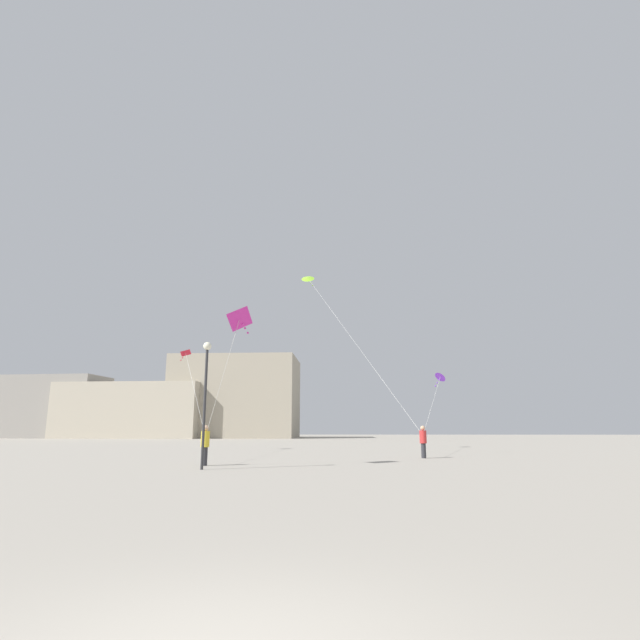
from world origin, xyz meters
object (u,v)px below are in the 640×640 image
Objects in this scene: building_left_hall at (42,407)px; lamppost_east at (206,384)px; person_in_red at (423,440)px; kite_magenta_delta at (239,320)px; kite_lime_diamond at (309,280)px; kite_crimson_delta at (186,355)px; building_centre_hall at (135,411)px; person_in_yellow at (205,443)px; kite_violet_diamond at (440,377)px; building_right_hall at (237,398)px.

building_left_hall is 4.30× the size of lamppost_east.
building_left_hall reaches higher than person_in_red.
kite_lime_diamond is (2.13, 18.24, 7.40)m from kite_magenta_delta.
kite_magenta_delta is (-9.59, -7.42, 5.71)m from person_in_red.
kite_crimson_delta is at bearing -51.17° from building_left_hall.
building_left_hall is at bearing 178.52° from building_centre_hall.
person_in_yellow is 0.34× the size of lamppost_east.
kite_lime_diamond reaches higher than building_centre_hall.
kite_crimson_delta reaches higher than person_in_yellow.
building_centre_hall is (-42.73, 62.53, 3.88)m from person_in_red.
kite_violet_diamond reaches higher than lamppost_east.
lamppost_east is at bearing -65.82° from building_centre_hall.
kite_lime_diamond is 22.60m from lamppost_east.
building_right_hall is (-24.73, 66.30, 6.46)m from person_in_red.
building_centre_hall is at bearing 33.73° from person_in_red.
person_in_red is at bearing 37.71° from kite_magenta_delta.
lamppost_east is at bearing -69.94° from kite_crimson_delta.
person_in_yellow is at bearing 153.52° from kite_magenta_delta.
kite_violet_diamond is at bearing -66.19° from building_right_hall.
kite_magenta_delta is at bearing -54.01° from building_left_hall.
building_centre_hall is 4.91× the size of lamppost_east.
kite_magenta_delta is 87.03m from building_left_hall.
building_centre_hall reaches higher than lamppost_east.
kite_violet_diamond reaches higher than person_in_red.
kite_crimson_delta is 0.63× the size of building_centre_hall.
kite_lime_diamond is 14.25m from kite_violet_diamond.
lamppost_east is at bearing 129.36° from person_in_red.
kite_lime_diamond is 0.58× the size of building_left_hall.
person_in_yellow is at bearing -101.96° from kite_lime_diamond.
building_left_hall is (-60.73, 63.00, 4.62)m from person_in_red.
person_in_red is at bearing -27.22° from kite_crimson_delta.
kite_lime_diamond is (-7.46, 10.82, 13.11)m from person_in_red.
kite_lime_diamond is 11.95m from kite_crimson_delta.
lamppost_east is (-3.19, -19.75, -10.53)m from kite_lime_diamond.
kite_lime_diamond is 58.48m from building_right_hall.
kite_magenta_delta is at bearing -64.65° from building_centre_hall.
building_left_hall is at bearing -11.94° from person_in_yellow.
person_in_red is 0.14× the size of kite_lime_diamond.
person_in_yellow is 3.49m from lamppost_east.
building_right_hall is at bearing 97.54° from kite_crimson_delta.
building_right_hall is at bearing 113.81° from kite_violet_diamond.
kite_lime_diamond is at bearing -55.70° from building_centre_hall.
person_in_red is 7.09m from kite_violet_diamond.
person_in_red is at bearing 39.97° from lamppost_east.
kite_lime_diamond is at bearing 33.96° from person_in_red.
kite_magenta_delta is 19.80m from kite_lime_diamond.
kite_magenta_delta is at bearing -163.87° from person_in_yellow.
kite_lime_diamond is 63.27m from building_centre_hall.
kite_magenta_delta is 75.26m from building_right_hall.
person_in_red is at bearing -112.40° from kite_violet_diamond.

